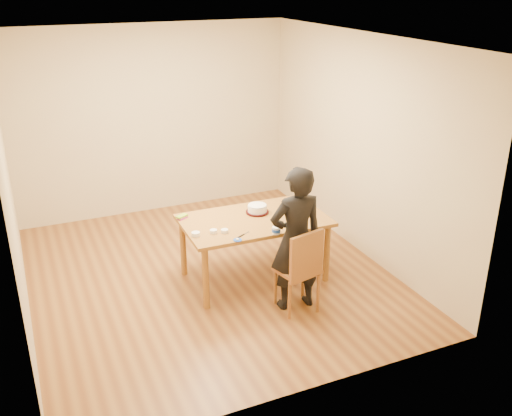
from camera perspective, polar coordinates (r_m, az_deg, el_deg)
name	(u,v)px	position (r m, az deg, el deg)	size (l,w,h in m)	color
room_shell	(195,158)	(6.61, -6.12, 5.01)	(4.00, 4.50, 2.70)	brown
dining_table	(254,220)	(6.44, -0.18, -1.24)	(1.63, 0.97, 0.04)	brown
dining_chair	(297,270)	(6.00, 4.13, -6.20)	(0.39, 0.39, 0.04)	brown
cake_plate	(257,212)	(6.58, 0.13, -0.41)	(0.26, 0.26, 0.02)	red
cake	(257,208)	(6.56, 0.13, -0.05)	(0.22, 0.22, 0.07)	white
frosting_dome	(257,205)	(6.55, 0.13, 0.34)	(0.22, 0.22, 0.03)	white
frosting_tub	(276,230)	(6.06, 2.04, -2.24)	(0.09, 0.09, 0.08)	white
frosting_lid	(238,240)	(5.92, -1.85, -3.21)	(0.09, 0.09, 0.01)	#1A42AD
frosting_dollop	(238,239)	(5.92, -1.86, -3.10)	(0.04, 0.04, 0.02)	white
ramekin_green	(225,231)	(6.10, -3.16, -2.31)	(0.08, 0.08, 0.04)	white
ramekin_yellow	(214,231)	(6.09, -4.27, -2.35)	(0.08, 0.08, 0.04)	white
ramekin_multi	(196,234)	(6.04, -6.05, -2.61)	(0.09, 0.09, 0.04)	white
candy_box_pink	(182,218)	(6.49, -7.37, -0.97)	(0.12, 0.06, 0.02)	#E535A8
candy_box_green	(182,216)	(6.48, -7.43, -0.81)	(0.13, 0.07, 0.02)	green
spatula	(240,236)	(6.00, -1.62, -2.86)	(0.15, 0.01, 0.01)	black
person	(296,239)	(5.88, 4.02, -3.14)	(0.57, 0.38, 1.57)	black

